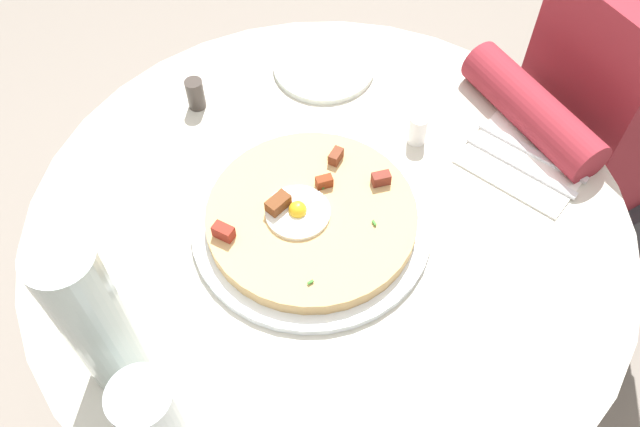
# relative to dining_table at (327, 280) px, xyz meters

# --- Properties ---
(ground_plane) EXTENTS (6.00, 6.00, 0.00)m
(ground_plane) POSITION_rel_dining_table_xyz_m (0.00, 0.00, -0.57)
(ground_plane) COLOR gray
(dining_table) EXTENTS (0.85, 0.85, 0.75)m
(dining_table) POSITION_rel_dining_table_xyz_m (0.00, 0.00, 0.00)
(dining_table) COLOR beige
(dining_table) RESTS_ON ground_plane
(person_seated) EXTENTS (0.51, 0.28, 1.14)m
(person_seated) POSITION_rel_dining_table_xyz_m (0.64, 0.01, -0.06)
(person_seated) COLOR #2D2D33
(person_seated) RESTS_ON ground_plane
(pizza_plate) EXTENTS (0.33, 0.33, 0.01)m
(pizza_plate) POSITION_rel_dining_table_xyz_m (-0.03, 0.00, 0.18)
(pizza_plate) COLOR white
(pizza_plate) RESTS_ON dining_table
(breakfast_pizza) EXTENTS (0.29, 0.29, 0.05)m
(breakfast_pizza) POSITION_rel_dining_table_xyz_m (-0.03, 0.00, 0.20)
(breakfast_pizza) COLOR tan
(breakfast_pizza) RESTS_ON pizza_plate
(bread_plate) EXTENTS (0.17, 0.17, 0.01)m
(bread_plate) POSITION_rel_dining_table_xyz_m (0.15, 0.27, 0.18)
(bread_plate) COLOR silver
(bread_plate) RESTS_ON dining_table
(napkin) EXTENTS (0.19, 0.21, 0.00)m
(napkin) POSITION_rel_dining_table_xyz_m (0.31, -0.06, 0.18)
(napkin) COLOR white
(napkin) RESTS_ON dining_table
(fork) EXTENTS (0.08, 0.17, 0.00)m
(fork) POSITION_rel_dining_table_xyz_m (0.32, -0.05, 0.18)
(fork) COLOR silver
(fork) RESTS_ON napkin
(knife) EXTENTS (0.08, 0.17, 0.00)m
(knife) POSITION_rel_dining_table_xyz_m (0.29, -0.07, 0.18)
(knife) COLOR silver
(knife) RESTS_ON napkin
(water_glass) EXTENTS (0.07, 0.07, 0.14)m
(water_glass) POSITION_rel_dining_table_xyz_m (-0.32, -0.17, 0.25)
(water_glass) COLOR silver
(water_glass) RESTS_ON dining_table
(water_bottle) EXTENTS (0.07, 0.07, 0.25)m
(water_bottle) POSITION_rel_dining_table_xyz_m (-0.33, -0.06, 0.30)
(water_bottle) COLOR silver
(water_bottle) RESTS_ON dining_table
(salt_shaker) EXTENTS (0.03, 0.03, 0.05)m
(salt_shaker) POSITION_rel_dining_table_xyz_m (0.19, 0.06, 0.20)
(salt_shaker) COLOR white
(salt_shaker) RESTS_ON dining_table
(pepper_shaker) EXTENTS (0.03, 0.03, 0.05)m
(pepper_shaker) POSITION_rel_dining_table_xyz_m (-0.07, 0.29, 0.20)
(pepper_shaker) COLOR #3F3833
(pepper_shaker) RESTS_ON dining_table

